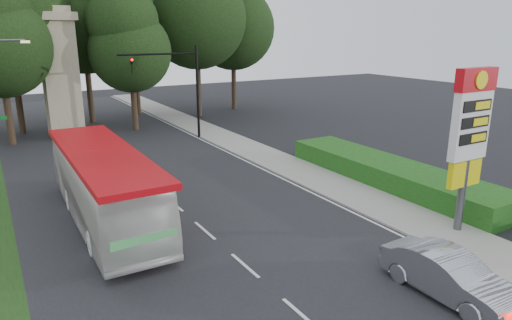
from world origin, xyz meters
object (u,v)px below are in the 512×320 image
traffic_signal_mast (181,80)px  monument (60,72)px  transit_bus (105,187)px  sedan_silver (449,275)px  gas_station_pylon (470,129)px

traffic_signal_mast → monument: monument is taller
traffic_signal_mast → transit_bus: (-8.98, -13.29, -3.05)m
transit_bus → sedan_silver: bearing=-55.3°
monument → transit_bus: monument is taller
transit_bus → sedan_silver: (7.93, -11.69, -0.88)m
gas_station_pylon → monument: 30.17m
traffic_signal_mast → monument: 9.76m
gas_station_pylon → sedan_silver: (-4.57, -2.98, -3.70)m
monument → sedan_silver: 31.98m
traffic_signal_mast → gas_station_pylon: bearing=-80.9°
transit_bus → gas_station_pylon: bearing=-34.4°
traffic_signal_mast → sedan_silver: 25.31m
traffic_signal_mast → monument: bearing=142.0°
traffic_signal_mast → monument: (-7.68, 6.00, 0.43)m
monument → sedan_silver: (6.63, -30.98, -4.36)m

